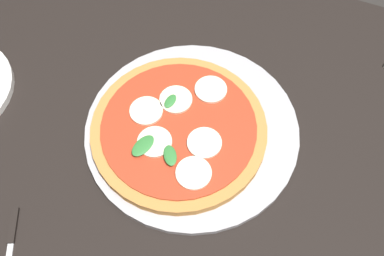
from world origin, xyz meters
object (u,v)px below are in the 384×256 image
(knife, at_px, (11,242))
(pizza, at_px, (179,129))
(dining_table, at_px, (171,141))
(serving_tray, at_px, (192,129))

(knife, bearing_deg, pizza, 59.08)
(pizza, xyz_separation_m, knife, (-0.16, -0.27, -0.02))
(pizza, bearing_deg, dining_table, 135.61)
(pizza, relative_size, knife, 2.21)
(serving_tray, height_order, pizza, pizza)
(dining_table, height_order, serving_tray, serving_tray)
(dining_table, distance_m, pizza, 0.14)
(dining_table, bearing_deg, knife, -112.20)
(serving_tray, relative_size, knife, 2.75)
(dining_table, bearing_deg, pizza, -44.39)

